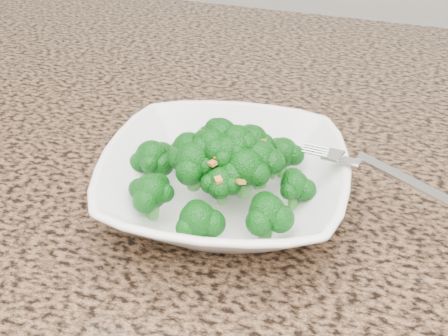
% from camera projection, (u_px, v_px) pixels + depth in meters
% --- Properties ---
extents(granite_counter, '(1.64, 1.04, 0.03)m').
position_uv_depth(granite_counter, '(203.00, 152.00, 0.72)').
color(granite_counter, brown).
rests_on(granite_counter, cabinet).
extents(bowl, '(0.29, 0.29, 0.06)m').
position_uv_depth(bowl, '(224.00, 183.00, 0.58)').
color(bowl, white).
rests_on(bowl, granite_counter).
extents(broccoli_pile, '(0.22, 0.22, 0.06)m').
position_uv_depth(broccoli_pile, '(224.00, 131.00, 0.55)').
color(broccoli_pile, '#094F0C').
rests_on(broccoli_pile, bowl).
extents(garlic_topping, '(0.13, 0.13, 0.01)m').
position_uv_depth(garlic_topping, '(224.00, 99.00, 0.53)').
color(garlic_topping, orange).
rests_on(garlic_topping, broccoli_pile).
extents(fork, '(0.17, 0.07, 0.01)m').
position_uv_depth(fork, '(354.00, 162.00, 0.55)').
color(fork, silver).
rests_on(fork, bowl).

